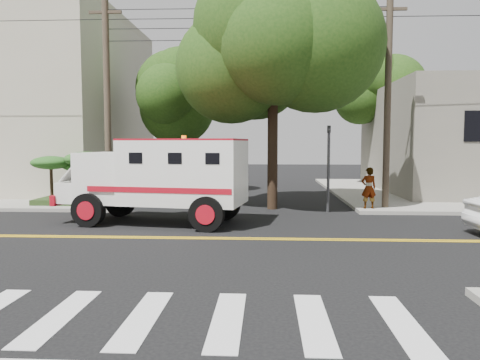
{
  "coord_description": "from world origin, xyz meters",
  "views": [
    {
      "loc": [
        1.22,
        -13.89,
        2.87
      ],
      "look_at": [
        0.32,
        2.24,
        1.6
      ],
      "focal_mm": 35.0,
      "sensor_mm": 36.0,
      "label": 1
    }
  ],
  "objects": [
    {
      "name": "utility_pole_left",
      "position": [
        -5.6,
        6.0,
        4.5
      ],
      "size": [
        0.28,
        0.28,
        9.0
      ],
      "primitive_type": "cylinder",
      "color": "#382D23",
      "rests_on": "ground"
    },
    {
      "name": "traffic_signal",
      "position": [
        3.8,
        5.6,
        2.23
      ],
      "size": [
        0.15,
        0.18,
        3.6
      ],
      "color": "#3F3F42",
      "rests_on": "ground"
    },
    {
      "name": "sidewalk_ne",
      "position": [
        13.5,
        13.5,
        0.07
      ],
      "size": [
        17.0,
        17.0,
        0.15
      ],
      "primitive_type": "cube",
      "color": "gray",
      "rests_on": "ground"
    },
    {
      "name": "tree_main",
      "position": [
        1.94,
        6.21,
        7.2
      ],
      "size": [
        6.08,
        5.7,
        9.85
      ],
      "color": "black",
      "rests_on": "ground"
    },
    {
      "name": "pedestrian_b",
      "position": [
        10.21,
        8.56,
        1.12
      ],
      "size": [
        1.19,
        1.18,
        1.93
      ],
      "primitive_type": "imported",
      "rotation": [
        0.0,
        0.0,
        2.38
      ],
      "color": "gray",
      "rests_on": "sidewalk_ne"
    },
    {
      "name": "palm_planter",
      "position": [
        -7.44,
        6.62,
        1.65
      ],
      "size": [
        3.52,
        2.63,
        2.36
      ],
      "color": "#1E3314",
      "rests_on": "sidewalk_nw"
    },
    {
      "name": "ground",
      "position": [
        0.0,
        0.0,
        0.0
      ],
      "size": [
        100.0,
        100.0,
        0.0
      ],
      "primitive_type": "plane",
      "color": "black",
      "rests_on": "ground"
    },
    {
      "name": "tree_left",
      "position": [
        -2.68,
        11.79,
        5.73
      ],
      "size": [
        4.48,
        4.2,
        7.7
      ],
      "color": "black",
      "rests_on": "ground"
    },
    {
      "name": "building_left",
      "position": [
        -15.5,
        15.0,
        5.15
      ],
      "size": [
        16.0,
        14.0,
        10.0
      ],
      "primitive_type": "cube",
      "color": "#AFA78F",
      "rests_on": "sidewalk_nw"
    },
    {
      "name": "utility_pole_right",
      "position": [
        6.3,
        6.2,
        4.5
      ],
      "size": [
        0.28,
        0.28,
        9.0
      ],
      "primitive_type": "cylinder",
      "color": "#382D23",
      "rests_on": "ground"
    },
    {
      "name": "sidewalk_nw",
      "position": [
        -13.5,
        13.5,
        0.07
      ],
      "size": [
        17.0,
        17.0,
        0.15
      ],
      "primitive_type": "cube",
      "color": "gray",
      "rests_on": "ground"
    },
    {
      "name": "accessibility_sign",
      "position": [
        -6.2,
        6.17,
        1.37
      ],
      "size": [
        0.45,
        0.1,
        2.02
      ],
      "color": "#3F3F42",
      "rests_on": "ground"
    },
    {
      "name": "tree_right",
      "position": [
        8.84,
        15.77,
        6.09
      ],
      "size": [
        4.8,
        4.5,
        8.2
      ],
      "color": "black",
      "rests_on": "ground"
    },
    {
      "name": "armored_truck",
      "position": [
        -2.51,
        2.55,
        1.72
      ],
      "size": [
        6.95,
        3.52,
        3.03
      ],
      "rotation": [
        0.0,
        0.0,
        -0.16
      ],
      "color": "white",
      "rests_on": "ground"
    },
    {
      "name": "pedestrian_a",
      "position": [
        5.5,
        5.77,
        1.01
      ],
      "size": [
        0.67,
        0.48,
        1.72
      ],
      "primitive_type": "imported",
      "rotation": [
        0.0,
        0.0,
        3.25
      ],
      "color": "gray",
      "rests_on": "sidewalk_ne"
    }
  ]
}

